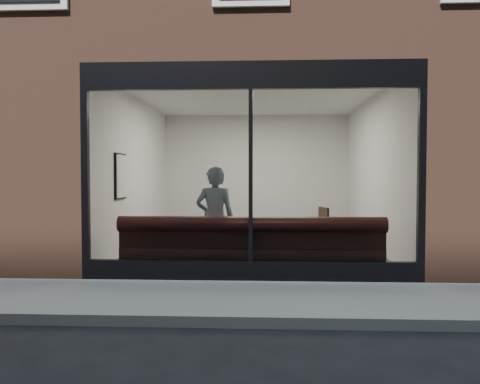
{
  "coord_description": "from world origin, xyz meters",
  "views": [
    {
      "loc": [
        0.16,
        -4.76,
        1.55
      ],
      "look_at": [
        -0.17,
        2.4,
        1.3
      ],
      "focal_mm": 35.0,
      "sensor_mm": 36.0,
      "label": 1
    }
  ],
  "objects_px": {
    "cafe_table_left": "(190,221)",
    "person": "(215,220)",
    "cafe_chair_right": "(314,245)",
    "cafe_chair_left": "(198,241)",
    "banquette": "(251,261)",
    "cafe_table_right": "(295,222)"
  },
  "relations": [
    {
      "from": "cafe_table_left",
      "to": "person",
      "type": "bearing_deg",
      "value": -59.31
    },
    {
      "from": "cafe_chair_right",
      "to": "person",
      "type": "bearing_deg",
      "value": 24.44
    },
    {
      "from": "cafe_chair_left",
      "to": "banquette",
      "type": "bearing_deg",
      "value": 99.23
    },
    {
      "from": "cafe_table_right",
      "to": "cafe_chair_right",
      "type": "xyz_separation_m",
      "value": [
        0.4,
        0.61,
        -0.5
      ]
    },
    {
      "from": "cafe_table_right",
      "to": "cafe_chair_left",
      "type": "distance_m",
      "value": 2.17
    },
    {
      "from": "cafe_table_left",
      "to": "cafe_chair_left",
      "type": "distance_m",
      "value": 1.03
    },
    {
      "from": "banquette",
      "to": "cafe_table_right",
      "type": "height_order",
      "value": "cafe_table_right"
    },
    {
      "from": "person",
      "to": "cafe_chair_left",
      "type": "xyz_separation_m",
      "value": [
        -0.52,
        1.84,
        -0.61
      ]
    },
    {
      "from": "cafe_table_right",
      "to": "person",
      "type": "bearing_deg",
      "value": -148.31
    },
    {
      "from": "cafe_table_left",
      "to": "cafe_table_right",
      "type": "relative_size",
      "value": 0.88
    },
    {
      "from": "banquette",
      "to": "cafe_chair_left",
      "type": "distance_m",
      "value": 2.3
    },
    {
      "from": "cafe_table_left",
      "to": "cafe_chair_left",
      "type": "xyz_separation_m",
      "value": [
        0.03,
        0.9,
        -0.5
      ]
    },
    {
      "from": "banquette",
      "to": "cafe_table_right",
      "type": "distance_m",
      "value": 1.35
    },
    {
      "from": "cafe_table_left",
      "to": "cafe_chair_left",
      "type": "height_order",
      "value": "cafe_table_left"
    },
    {
      "from": "cafe_table_left",
      "to": "cafe_table_right",
      "type": "distance_m",
      "value": 1.88
    },
    {
      "from": "banquette",
      "to": "cafe_table_left",
      "type": "bearing_deg",
      "value": 135.46
    },
    {
      "from": "cafe_table_right",
      "to": "banquette",
      "type": "bearing_deg",
      "value": -126.53
    },
    {
      "from": "cafe_table_left",
      "to": "cafe_chair_right",
      "type": "bearing_deg",
      "value": 12.26
    },
    {
      "from": "banquette",
      "to": "cafe_chair_left",
      "type": "bearing_deg",
      "value": 118.67
    },
    {
      "from": "person",
      "to": "cafe_table_left",
      "type": "bearing_deg",
      "value": -58.99
    },
    {
      "from": "banquette",
      "to": "cafe_table_left",
      "type": "relative_size",
      "value": 6.63
    },
    {
      "from": "person",
      "to": "banquette",
      "type": "bearing_deg",
      "value": 162.68
    }
  ]
}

